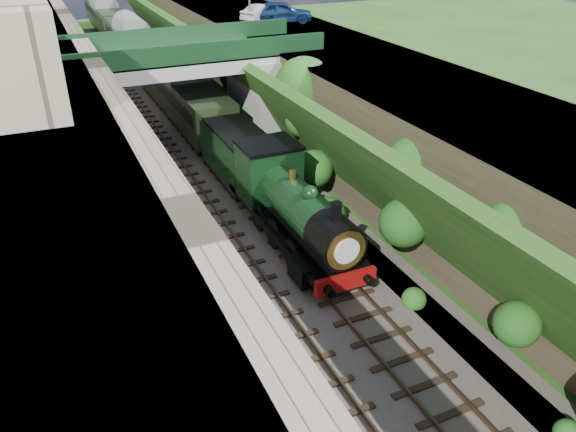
{
  "coord_description": "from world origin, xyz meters",
  "views": [
    {
      "loc": [
        -8.42,
        -11.02,
        13.85
      ],
      "look_at": [
        0.0,
        7.64,
        2.75
      ],
      "focal_mm": 35.0,
      "sensor_mm": 36.0,
      "label": 1
    }
  ],
  "objects_px": {
    "car_silver": "(265,13)",
    "tender": "(239,157)",
    "road_bridge": "(197,85)",
    "tree": "(304,89)",
    "locomotive": "(294,208)",
    "car_blue": "(281,12)"
  },
  "relations": [
    {
      "from": "locomotive",
      "to": "tree",
      "type": "bearing_deg",
      "value": 61.62
    },
    {
      "from": "tree",
      "to": "car_silver",
      "type": "bearing_deg",
      "value": 77.58
    },
    {
      "from": "car_blue",
      "to": "car_silver",
      "type": "relative_size",
      "value": 1.15
    },
    {
      "from": "locomotive",
      "to": "tender",
      "type": "xyz_separation_m",
      "value": [
        -0.0,
        7.36,
        -0.27
      ]
    },
    {
      "from": "car_silver",
      "to": "locomotive",
      "type": "xyz_separation_m",
      "value": [
        -7.63,
        -21.96,
        -5.03
      ]
    },
    {
      "from": "road_bridge",
      "to": "car_blue",
      "type": "bearing_deg",
      "value": 37.38
    },
    {
      "from": "car_silver",
      "to": "locomotive",
      "type": "distance_m",
      "value": 23.78
    },
    {
      "from": "road_bridge",
      "to": "car_silver",
      "type": "bearing_deg",
      "value": 44.05
    },
    {
      "from": "car_blue",
      "to": "tender",
      "type": "xyz_separation_m",
      "value": [
        -8.71,
        -13.82,
        -5.44
      ]
    },
    {
      "from": "car_blue",
      "to": "tender",
      "type": "relative_size",
      "value": 0.79
    },
    {
      "from": "tree",
      "to": "locomotive",
      "type": "relative_size",
      "value": 0.65
    },
    {
      "from": "car_silver",
      "to": "locomotive",
      "type": "bearing_deg",
      "value": 135.96
    },
    {
      "from": "road_bridge",
      "to": "car_blue",
      "type": "distance_m",
      "value": 11.67
    },
    {
      "from": "road_bridge",
      "to": "tree",
      "type": "bearing_deg",
      "value": -48.45
    },
    {
      "from": "car_silver",
      "to": "tender",
      "type": "relative_size",
      "value": 0.69
    },
    {
      "from": "car_blue",
      "to": "car_silver",
      "type": "distance_m",
      "value": 1.34
    },
    {
      "from": "road_bridge",
      "to": "tree",
      "type": "height_order",
      "value": "road_bridge"
    },
    {
      "from": "road_bridge",
      "to": "car_blue",
      "type": "height_order",
      "value": "car_blue"
    },
    {
      "from": "tree",
      "to": "tender",
      "type": "xyz_separation_m",
      "value": [
        -4.71,
        -1.36,
        -3.03
      ]
    },
    {
      "from": "car_blue",
      "to": "locomotive",
      "type": "bearing_deg",
      "value": 172.02
    },
    {
      "from": "tree",
      "to": "locomotive",
      "type": "distance_m",
      "value": 10.29
    },
    {
      "from": "tree",
      "to": "road_bridge",
      "type": "bearing_deg",
      "value": 131.55
    }
  ]
}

